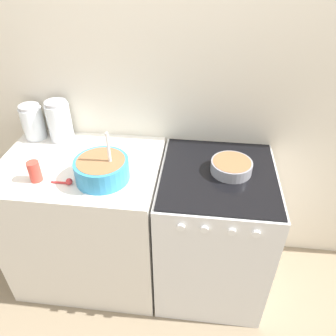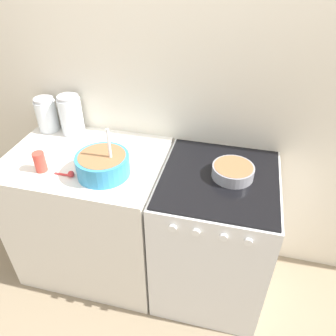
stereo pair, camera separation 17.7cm
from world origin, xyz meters
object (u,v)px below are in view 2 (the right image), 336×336
(storage_jar_middle, at_px, (71,117))
(tin_can, at_px, (40,162))
(baking_pan, at_px, (233,171))
(mixing_bowl, at_px, (103,164))
(stove, at_px, (213,236))
(storage_jar_left, at_px, (47,116))

(storage_jar_middle, xyz_separation_m, tin_can, (0.02, -0.43, -0.05))
(baking_pan, bearing_deg, mixing_bowl, -167.66)
(baking_pan, distance_m, storage_jar_middle, 1.09)
(baking_pan, height_order, tin_can, tin_can)
(mixing_bowl, distance_m, storage_jar_middle, 0.54)
(storage_jar_middle, bearing_deg, stove, -14.31)
(stove, bearing_deg, baking_pan, 18.88)
(stove, xyz_separation_m, storage_jar_left, (-1.18, 0.26, 0.57))
(storage_jar_left, relative_size, storage_jar_middle, 0.87)
(baking_pan, relative_size, storage_jar_left, 1.01)
(stove, distance_m, storage_jar_left, 1.33)
(mixing_bowl, height_order, storage_jar_left, mixing_bowl)
(storage_jar_middle, relative_size, tin_can, 2.23)
(mixing_bowl, height_order, tin_can, mixing_bowl)
(mixing_bowl, xyz_separation_m, tin_can, (-0.35, -0.05, -0.01))
(mixing_bowl, bearing_deg, stove, 11.64)
(stove, relative_size, tin_can, 8.07)
(mixing_bowl, bearing_deg, storage_jar_middle, 134.44)
(stove, distance_m, tin_can, 1.13)
(baking_pan, height_order, storage_jar_middle, storage_jar_middle)
(storage_jar_left, bearing_deg, storage_jar_middle, 0.00)
(baking_pan, xyz_separation_m, tin_can, (-1.04, -0.20, 0.02))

